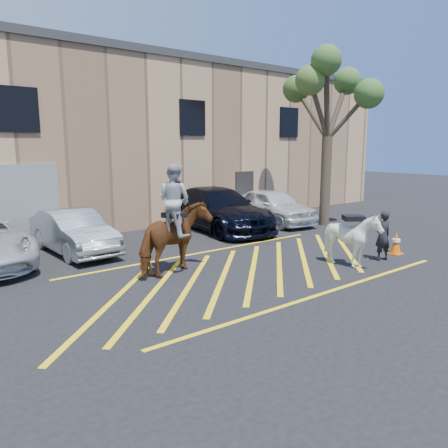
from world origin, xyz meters
TOP-DOWN VIEW (x-y plane):
  - ground at (0.00, 0.00)m, footprint 90.00×90.00m
  - car_silver_sedan at (-3.17, 4.76)m, footprint 1.62×4.24m
  - car_blue_suv at (2.92, 5.05)m, footprint 3.04×6.11m
  - car_white_suv at (5.71, 4.74)m, footprint 2.24×4.67m
  - handler at (3.76, -1.93)m, footprint 0.63×0.50m
  - warehouse at (-0.01, 11.99)m, footprint 32.42×10.20m
  - hatching_zone at (-0.00, -0.30)m, footprint 12.60×5.12m
  - mounted_bay at (-1.85, 0.77)m, footprint 2.45×1.71m
  - saddled_white at (2.47, -1.77)m, footprint 1.89×1.91m
  - traffic_cone at (4.83, -1.76)m, footprint 0.38×0.38m
  - tree at (7.27, 3.09)m, footprint 3.99×4.37m

SIDE VIEW (x-z plane):
  - ground at x=0.00m, z-range 0.00..0.00m
  - hatching_zone at x=0.00m, z-range 0.00..0.01m
  - traffic_cone at x=4.83m, z-range 0.00..0.73m
  - car_silver_sedan at x=-3.17m, z-range 0.00..1.38m
  - handler at x=3.76m, z-range 0.00..1.51m
  - car_white_suv at x=5.71m, z-range 0.00..1.54m
  - saddled_white at x=2.47m, z-range 0.01..1.59m
  - car_blue_suv at x=2.92m, z-range 0.00..1.71m
  - mounted_bay at x=-1.85m, z-range -0.29..2.67m
  - warehouse at x=-0.01m, z-range 0.00..7.30m
  - tree at x=7.27m, z-range 2.04..9.35m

